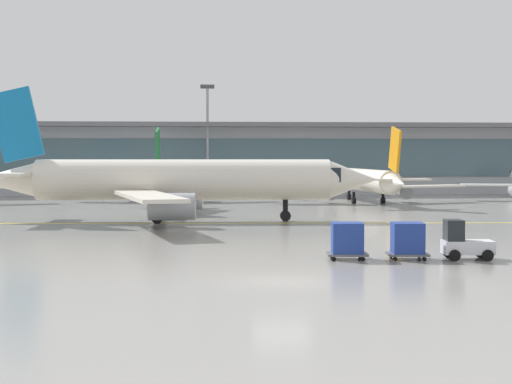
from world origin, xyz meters
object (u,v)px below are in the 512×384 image
gate_airplane_3 (365,181)px  apron_light_mast_1 (207,135)px  taxiing_regional_jet (178,181)px  cargo_dolly_trailing (347,239)px  cargo_dolly_lead (408,239)px  gate_airplane_2 (166,180)px  baggage_tug (464,243)px

gate_airplane_3 → apron_light_mast_1: size_ratio=1.73×
taxiing_regional_jet → cargo_dolly_trailing: bearing=-66.5°
cargo_dolly_lead → gate_airplane_2: bearing=109.9°
apron_light_mast_1 → cargo_dolly_lead: bearing=-82.0°
baggage_tug → cargo_dolly_lead: baggage_tug is taller
cargo_dolly_trailing → apron_light_mast_1: apron_light_mast_1 is taller
baggage_tug → apron_light_mast_1: bearing=105.4°
gate_airplane_2 → baggage_tug: bearing=-158.9°
gate_airplane_3 → taxiing_regional_jet: size_ratio=0.75×
gate_airplane_2 → baggage_tug: size_ratio=9.18×
gate_airplane_2 → baggage_tug: gate_airplane_2 is taller
gate_airplane_2 → baggage_tug: 55.56m
cargo_dolly_lead → apron_light_mast_1: size_ratio=0.16×
baggage_tug → taxiing_regional_jet: bearing=125.8°
baggage_tug → cargo_dolly_trailing: baggage_tug is taller
taxiing_regional_jet → cargo_dolly_lead: taxiing_regional_jet is taller
gate_airplane_2 → gate_airplane_3: (22.24, -4.09, 0.00)m
baggage_tug → cargo_dolly_lead: size_ratio=1.22×
gate_airplane_3 → taxiing_regional_jet: taxiing_regional_jet is taller
apron_light_mast_1 → gate_airplane_2: bearing=-112.4°
gate_airplane_3 → cargo_dolly_trailing: (-11.33, -48.25, -1.42)m
cargo_dolly_trailing → gate_airplane_2: bearing=106.8°
gate_airplane_2 → cargo_dolly_trailing: (10.91, -52.34, -1.42)m
cargo_dolly_trailing → apron_light_mast_1: size_ratio=0.16×
gate_airplane_3 → cargo_dolly_trailing: 49.58m
taxiing_regional_jet → baggage_tug: taxiing_regional_jet is taller
cargo_dolly_trailing → apron_light_mast_1: bearing=100.2°
gate_airplane_3 → apron_light_mast_1: (-17.25, 16.20, 5.41)m
gate_airplane_2 → cargo_dolly_lead: 54.48m
gate_airplane_3 → apron_light_mast_1: bearing=41.7°
baggage_tug → cargo_dolly_trailing: bearing=180.0°
cargo_dolly_lead → cargo_dolly_trailing: 3.17m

